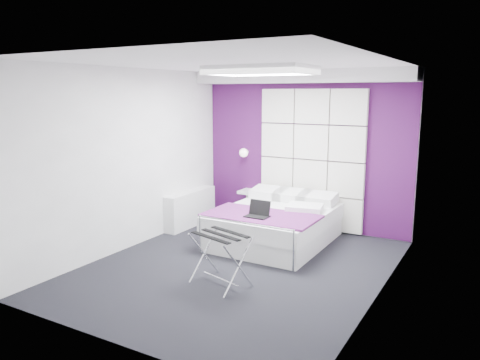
% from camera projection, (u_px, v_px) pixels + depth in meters
% --- Properties ---
extents(floor, '(4.40, 4.40, 0.00)m').
position_uv_depth(floor, '(238.00, 267.00, 6.12)').
color(floor, black).
rests_on(floor, ground).
extents(ceiling, '(4.40, 4.40, 0.00)m').
position_uv_depth(ceiling, '(238.00, 63.00, 5.65)').
color(ceiling, white).
rests_on(ceiling, wall_back).
extents(wall_back, '(3.60, 0.00, 3.60)m').
position_uv_depth(wall_back, '(304.00, 151.00, 7.76)').
color(wall_back, silver).
rests_on(wall_back, floor).
extents(wall_left, '(0.00, 4.40, 4.40)m').
position_uv_depth(wall_left, '(130.00, 159.00, 6.76)').
color(wall_left, silver).
rests_on(wall_left, floor).
extents(wall_right, '(0.00, 4.40, 4.40)m').
position_uv_depth(wall_right, '(383.00, 183.00, 5.01)').
color(wall_right, silver).
rests_on(wall_right, floor).
extents(accent_wall, '(3.58, 0.02, 2.58)m').
position_uv_depth(accent_wall, '(304.00, 151.00, 7.75)').
color(accent_wall, '#410F44').
rests_on(accent_wall, wall_back).
extents(soffit, '(3.58, 0.50, 0.20)m').
position_uv_depth(soffit, '(300.00, 76.00, 7.33)').
color(soffit, white).
rests_on(soffit, wall_back).
extents(headboard, '(1.80, 0.08, 2.30)m').
position_uv_depth(headboard, '(311.00, 160.00, 7.66)').
color(headboard, silver).
rests_on(headboard, wall_back).
extents(skylight, '(1.36, 0.86, 0.12)m').
position_uv_depth(skylight, '(261.00, 69.00, 6.17)').
color(skylight, white).
rests_on(skylight, ceiling).
extents(wall_lamp, '(0.15, 0.15, 0.15)m').
position_uv_depth(wall_lamp, '(245.00, 152.00, 8.17)').
color(wall_lamp, white).
rests_on(wall_lamp, wall_back).
extents(radiator, '(0.22, 1.20, 0.60)m').
position_uv_depth(radiator, '(190.00, 208.00, 8.00)').
color(radiator, white).
rests_on(radiator, floor).
extents(bed, '(1.60, 1.92, 0.68)m').
position_uv_depth(bed, '(275.00, 224.00, 7.09)').
color(bed, white).
rests_on(bed, floor).
extents(nightstand, '(0.44, 0.34, 0.05)m').
position_uv_depth(nightstand, '(253.00, 192.00, 8.17)').
color(nightstand, white).
rests_on(nightstand, wall_back).
extents(luggage_rack, '(0.63, 0.47, 0.62)m').
position_uv_depth(luggage_rack, '(221.00, 259.00, 5.52)').
color(luggage_rack, silver).
rests_on(luggage_rack, floor).
extents(laptop, '(0.32, 0.23, 0.23)m').
position_uv_depth(laptop, '(258.00, 213.00, 6.53)').
color(laptop, black).
rests_on(laptop, bed).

